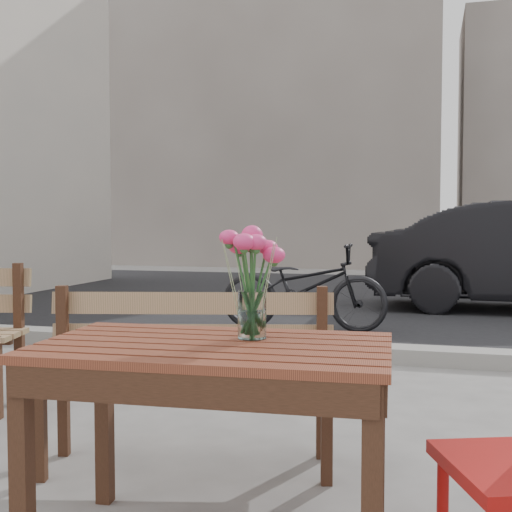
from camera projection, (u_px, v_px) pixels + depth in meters
The scene contains 6 objects.
street at pixel (355, 317), 6.99m from camera, with size 30.00×8.12×0.12m.
backdrop_buildings at pixel (405, 119), 15.75m from camera, with size 15.50×4.00×8.00m.
main_table at pixel (213, 378), 2.02m from camera, with size 1.13×0.70×0.68m.
main_bench at pixel (190, 354), 2.81m from camera, with size 1.33×0.66×0.79m.
main_vase at pixel (252, 268), 2.09m from camera, with size 0.20×0.20×0.37m.
bicycle at pixel (304, 287), 6.26m from camera, with size 0.57×1.63×0.86m, color black.
Camera 1 is at (0.76, -1.92, 1.06)m, focal length 45.00 mm.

